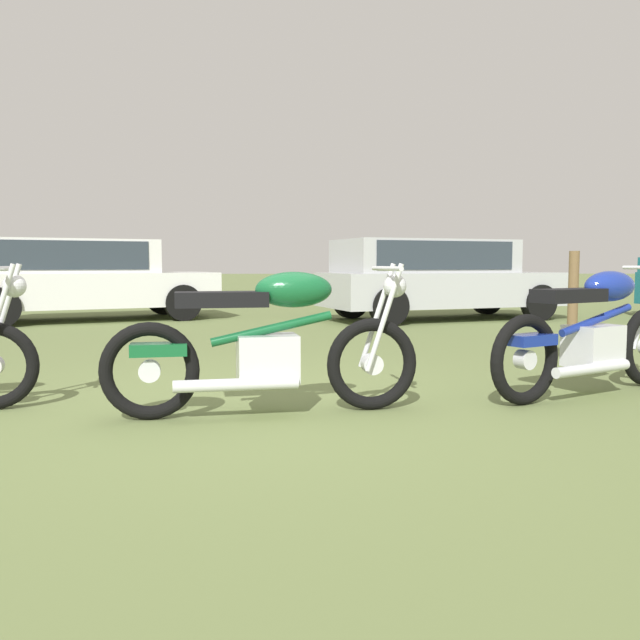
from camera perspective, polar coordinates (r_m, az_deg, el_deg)
The scene contains 6 objects.
ground_plane at distance 4.82m, azimuth -5.98°, elevation -7.30°, with size 120.00×120.00×0.00m, color olive.
motorcycle_green at distance 4.44m, azimuth -4.47°, elevation -1.98°, with size 2.12×0.76×1.02m.
motorcycle_blue at distance 5.54m, azimuth 22.51°, elevation -0.98°, with size 1.90×1.26×1.02m.
car_white at distance 12.49m, azimuth -20.08°, elevation 3.77°, with size 4.65×3.32×1.43m.
car_silver at distance 12.11m, azimuth 9.75°, elevation 3.97°, with size 4.68×3.01×1.43m.
fence_post_wooden at distance 7.11m, azimuth 20.90°, elevation 0.97°, with size 0.10×0.10×1.14m, color brown.
Camera 1 is at (0.36, -4.70, 1.02)m, focal length 37.22 mm.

